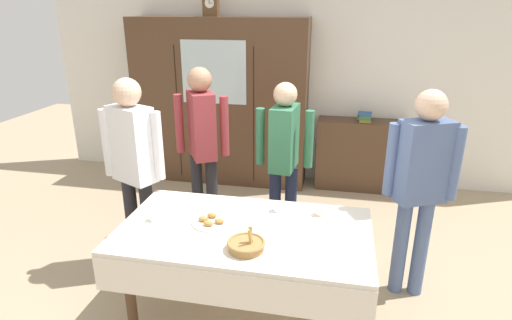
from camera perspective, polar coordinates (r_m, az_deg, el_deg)
ground_plane at (r=3.46m, az=-0.69°, el=-18.54°), size 12.00×12.00×0.00m
back_wall at (r=5.38m, az=5.30°, el=11.39°), size 6.40×0.10×2.70m
dining_table at (r=2.90m, az=-1.74°, el=-11.38°), size 1.70×0.96×0.75m
wall_cabinet at (r=5.33m, az=-4.93°, el=7.79°), size 2.18×0.46×2.05m
mantel_clock at (r=5.23m, az=-6.18°, el=20.19°), size 0.18×0.11×0.24m
bookshelf_low at (r=5.34m, az=14.12°, el=0.67°), size 1.08×0.35×0.87m
book_stack at (r=5.20m, az=14.58°, el=5.72°), size 0.17×0.22×0.10m
tea_cup_center at (r=3.08m, az=3.04°, el=-6.62°), size 0.13×0.13×0.06m
tea_cup_near_right at (r=3.04m, az=-13.69°, el=-7.65°), size 0.13×0.13×0.06m
tea_cup_far_left at (r=3.06m, az=8.84°, el=-7.07°), size 0.13×0.13×0.06m
bread_basket at (r=2.63m, az=-1.34°, el=-11.48°), size 0.24×0.24×0.16m
pastry_plate at (r=2.95m, az=-6.06°, el=-8.31°), size 0.28×0.28×0.05m
spoon_far_right at (r=2.58m, az=4.94°, el=-13.12°), size 0.12×0.02×0.01m
spoon_near_right at (r=2.96m, az=0.96°, el=-8.28°), size 0.12×0.02×0.01m
spoon_back_edge at (r=2.87m, az=11.41°, el=-9.71°), size 0.12×0.02×0.01m
person_behind_table_right at (r=3.52m, az=-16.34°, el=0.25°), size 0.52×0.33×1.66m
person_by_cabinet at (r=3.79m, az=3.84°, el=1.31°), size 0.52×0.38×1.56m
person_near_right_end at (r=3.95m, az=-7.35°, el=3.11°), size 0.52×0.41×1.67m
person_beside_shelf at (r=3.28m, az=21.54°, el=-2.15°), size 0.52×0.33×1.64m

